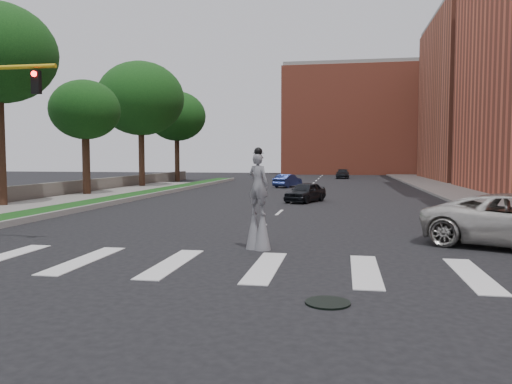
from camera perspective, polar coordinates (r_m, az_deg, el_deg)
name	(u,v)px	position (r m, az deg, el deg)	size (l,w,h in m)	color
ground_plane	(208,274)	(12.55, -5.52, -9.33)	(160.00, 160.00, 0.00)	black
grass_median	(123,198)	(35.14, -14.96, -0.65)	(2.00, 60.00, 0.25)	#113D12
median_curb	(138,198)	(34.72, -13.39, -0.65)	(0.20, 60.00, 0.28)	gray
sidewalk_right	(477,197)	(38.01, 23.95, -0.57)	(5.00, 90.00, 0.18)	slate
stone_wall	(65,189)	(39.46, -21.01, 0.33)	(0.50, 56.00, 1.10)	#5A554D
manhole	(328,303)	(10.19, 8.20, -12.41)	(0.90, 0.90, 0.04)	black
building_far	(499,99)	(68.75, 26.06, 9.53)	(16.00, 22.00, 20.00)	#B25A41
building_backdrop	(360,122)	(90.02, 11.75, 7.81)	(26.00, 14.00, 18.00)	#C3573D
stilt_performer	(258,207)	(15.57, 0.26, -1.78)	(0.82, 0.71, 3.20)	#321E14
car_near	(305,192)	(32.27, 5.67, -0.01)	(1.52, 3.78, 1.29)	black
car_mid	(288,181)	(48.05, 3.64, 1.29)	(1.33, 3.80, 1.25)	navy
car_far	(343,174)	(68.93, 9.87, 2.06)	(1.77, 4.36, 1.26)	black
tree_3	(85,110)	(39.07, -18.96, 8.81)	(5.10, 5.10, 8.53)	#321E14
tree_4	(141,99)	(49.03, -13.04, 10.34)	(8.14, 8.14, 11.87)	#321E14
tree_5	(177,116)	(59.83, -9.05, 8.52)	(6.81, 6.81, 10.59)	#321E14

